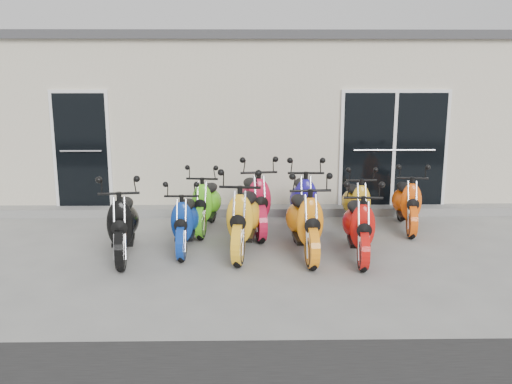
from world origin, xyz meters
The scene contains 16 objects.
ground centered at (0.00, 0.00, 0.00)m, with size 80.00×80.00×0.00m, color gray.
building centered at (0.00, 5.20, 1.60)m, with size 14.00×6.00×3.20m, color beige.
roof_cap centered at (0.00, 5.20, 3.28)m, with size 14.20×6.20×0.16m, color #3F3F42.
front_step centered at (0.00, 2.02, 0.07)m, with size 14.00×0.40×0.15m, color gray.
door_left centered at (-3.20, 2.17, 1.26)m, with size 1.07×0.08×2.22m, color black.
door_right centered at (2.60, 2.17, 1.26)m, with size 2.02×0.08×2.22m, color black.
scooter_front_black centered at (-1.94, -0.38, 0.65)m, with size 0.64×1.75×1.29m, color black, non-canonical shape.
scooter_front_blue centered at (-1.07, -0.08, 0.57)m, with size 0.56×1.55×1.14m, color #0D3394, non-canonical shape.
scooter_front_orange_a centered at (-0.19, -0.21, 0.68)m, with size 0.67×1.83×1.35m, color yellow, non-canonical shape.
scooter_front_orange_b centered at (0.69, -0.36, 0.66)m, with size 0.65×1.80×1.33m, color orange, non-canonical shape.
scooter_front_red centered at (1.46, -0.47, 0.61)m, with size 0.60×1.66×1.22m, color red, non-canonical shape.
scooter_back_green centered at (-0.83, 0.99, 0.60)m, with size 0.59×1.62×1.19m, color #58D21E, non-canonical shape.
scooter_back_red centered at (-0.01, 0.88, 0.68)m, with size 0.67×1.83×1.35m, color red, non-canonical shape.
scooter_back_blue centered at (0.80, 0.90, 0.67)m, with size 0.66×1.81×1.34m, color navy, non-canonical shape.
scooter_back_yellow centered at (1.71, 1.03, 0.57)m, with size 0.56×1.54×1.14m, color gold, non-canonical shape.
scooter_back_extra centered at (2.56, 0.99, 0.60)m, with size 0.59×1.62×1.19m, color #F1550C, non-canonical shape.
Camera 1 is at (-0.15, -8.33, 2.75)m, focal length 40.00 mm.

